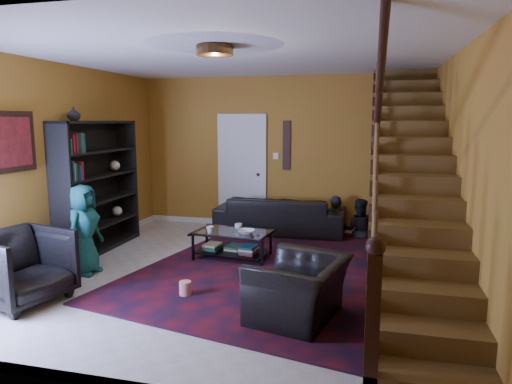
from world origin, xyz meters
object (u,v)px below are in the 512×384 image
bookshelf (98,189)px  sofa (280,215)px  armchair_left (22,267)px  armchair_right (299,289)px  coffee_table (233,243)px

bookshelf → sofa: bookshelf is taller
armchair_left → armchair_right: 3.06m
armchair_right → armchair_left: bearing=-70.7°
sofa → armchair_left: 4.36m
sofa → coffee_table: sofa is taller
armchair_left → armchair_right: bearing=-70.3°
coffee_table → bookshelf: bearing=-179.2°
bookshelf → coffee_table: bookshelf is taller
armchair_right → coffee_table: 2.20m
armchair_left → bookshelf: bearing=23.7°
bookshelf → armchair_left: (0.35, -2.08, -0.56)m
bookshelf → armchair_right: 3.89m
sofa → armchair_right: size_ratio=2.32×
sofa → armchair_left: bearing=59.9°
bookshelf → armchair_left: bookshelf is taller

